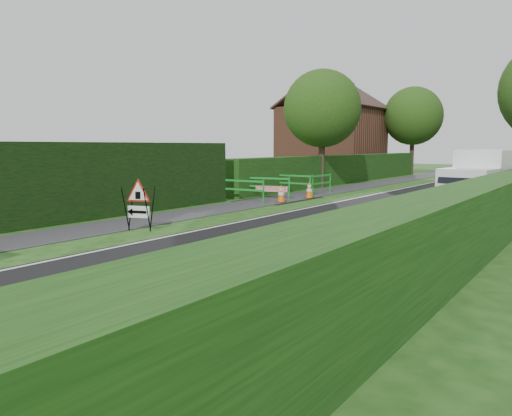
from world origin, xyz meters
The scene contains 21 objects.
ground centered at (0.00, 0.00, 0.00)m, with size 120.00×120.00×0.00m, color #194112.
road_surface centered at (2.50, 35.00, 0.00)m, with size 6.00×90.00×0.02m, color black.
footpath centered at (-3.00, 35.00, 0.01)m, with size 2.00×90.00×0.02m, color #2D2D30.
hedge_west_near centered at (-5.00, 0.00, 0.00)m, with size 1.10×18.00×2.50m, color black.
hedge_west_far centered at (-5.00, 22.00, 0.00)m, with size 1.00×24.00×1.80m, color #14380F.
house_west centered at (-10.00, 30.00, 2.90)m, with size 7.50×7.40×7.88m.
tree_nw centered at (-4.60, 18.00, 4.48)m, with size 4.40×4.40×6.70m.
tree_fw centered at (-4.60, 34.00, 4.83)m, with size 4.80×4.80×7.24m.
triangle_sign centered at (-1.67, 1.61, 0.86)m, with size 1.07×1.07×1.24m.
works_van centered at (4.68, 14.62, 1.17)m, with size 2.40×5.02×2.21m.
traffic_cone_0 centered at (5.26, 11.81, 0.39)m, with size 0.38×0.38×0.79m.
traffic_cone_1 centered at (5.41, 13.85, 0.39)m, with size 0.38×0.38×0.79m.
traffic_cone_2 centered at (5.26, 15.78, 0.39)m, with size 0.38×0.38×0.79m.
traffic_cone_3 centered at (-2.25, 9.99, 0.39)m, with size 0.38×0.38×0.79m.
traffic_cone_4 centered at (-2.11, 12.16, 0.39)m, with size 0.38×0.38×0.79m.
ped_barrier_0 centered at (-3.53, 9.04, 0.63)m, with size 2.07×0.42×1.00m.
ped_barrier_1 centered at (-3.59, 11.03, 0.63)m, with size 2.09×0.72×1.00m.
ped_barrier_2 centered at (-3.64, 13.41, 0.63)m, with size 2.07×0.39×1.00m.
ped_barrier_3 centered at (-2.61, 14.16, 0.63)m, with size 0.40×2.07×1.00m.
redwhite_plank centered at (-3.40, 10.98, 0.00)m, with size 1.50×0.04×0.25m, color red.
hatchback_car centered at (2.61, 25.43, 0.61)m, with size 1.45×3.61×1.23m, color silver.
Camera 1 is at (8.97, -7.70, 2.38)m, focal length 35.00 mm.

